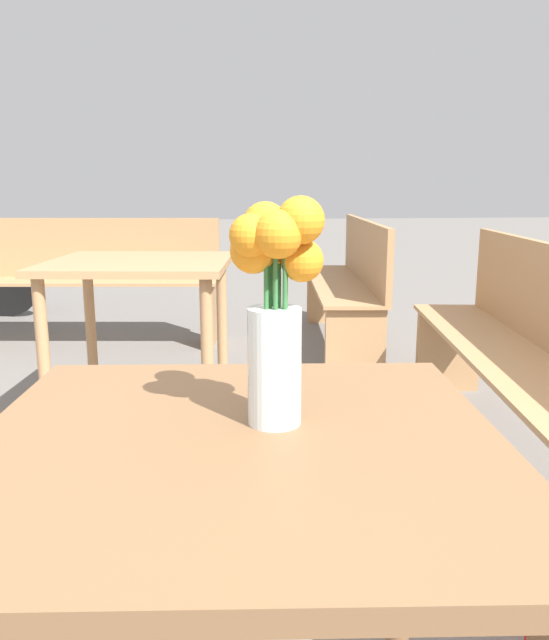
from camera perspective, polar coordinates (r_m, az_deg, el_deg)
The scene contains 6 objects.
table_front at distance 0.95m, azimuth -3.18°, elevation -17.20°, with size 0.82×0.80×0.72m.
flower_vase at distance 0.90m, azimuth 0.08°, elevation 1.46°, with size 0.14×0.14×0.34m.
bench_near at distance 2.53m, azimuth 22.37°, elevation -2.21°, with size 0.64×1.99×0.85m.
bench_middle at distance 4.13m, azimuth 6.99°, elevation 3.75°, with size 0.54×1.76×0.85m.
bench_far at distance 4.46m, azimuth -17.25°, elevation 3.98°, with size 1.91×0.58×0.85m.
table_back at distance 2.78m, azimuth -12.18°, elevation 2.80°, with size 0.86×0.83×0.75m.
Camera 1 is at (-0.04, -0.83, 1.06)m, focal length 35.00 mm.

